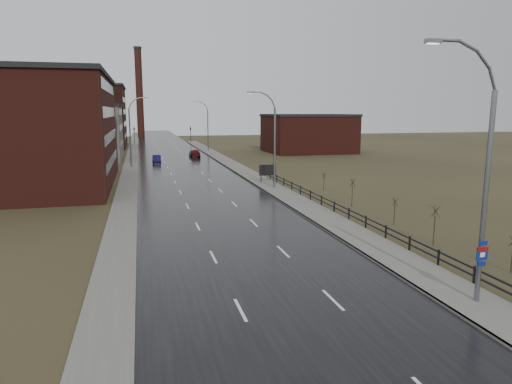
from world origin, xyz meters
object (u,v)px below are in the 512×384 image
car_near (157,159)px  car_far (195,153)px  streetlight_main (481,179)px  billboard (268,171)px

car_near → car_far: bearing=50.1°
streetlight_main → car_far: streetlight_main is taller
car_far → billboard: bearing=98.1°
billboard → car_near: billboard is taller
car_near → car_far: size_ratio=0.87×
streetlight_main → car_far: bearing=93.4°
streetlight_main → car_near: size_ratio=2.90×
car_near → streetlight_main: bearing=-76.8°
car_far → car_near: bearing=47.5°
streetlight_main → billboard: size_ratio=4.98×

